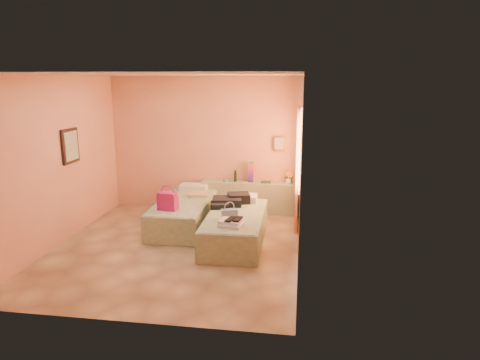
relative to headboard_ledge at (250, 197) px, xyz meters
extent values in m
plane|color=tan|center=(-0.98, -2.10, -0.33)|extent=(4.50, 4.50, 0.00)
cube|color=tan|center=(-0.98, 0.15, 1.07)|extent=(4.00, 0.02, 2.80)
cube|color=tan|center=(-2.98, -2.10, 1.07)|extent=(0.02, 4.50, 2.80)
cube|color=tan|center=(1.02, -2.10, 1.07)|extent=(0.02, 4.50, 2.80)
cube|color=silver|center=(-0.98, -2.10, 2.47)|extent=(4.00, 4.50, 0.02)
cube|color=beige|center=(1.00, -0.85, 1.18)|extent=(0.02, 1.10, 1.40)
cube|color=orange|center=(0.96, -1.00, 0.82)|extent=(0.05, 0.55, 2.20)
cube|color=orange|center=(0.96, -0.40, 0.82)|extent=(0.05, 0.45, 2.20)
cube|color=black|center=(-2.95, -1.70, 1.28)|extent=(0.04, 0.50, 0.60)
cube|color=gold|center=(0.57, 0.12, 1.12)|extent=(0.25, 0.04, 0.30)
cube|color=gray|center=(0.00, 0.00, 0.00)|extent=(2.05, 0.30, 0.65)
cube|color=#A1BD98|center=(-1.14, -1.05, -0.08)|extent=(0.92, 2.01, 0.50)
cube|color=#A1BD98|center=(-0.05, -1.70, -0.08)|extent=(0.92, 2.01, 0.50)
cylinder|color=#12331C|center=(-0.31, 0.01, 0.44)|extent=(0.08, 0.08, 0.23)
cube|color=#B7166A|center=(0.01, 0.02, 0.54)|extent=(0.10, 0.10, 0.44)
cylinder|color=#4D8E67|center=(-0.51, -0.02, 0.34)|extent=(0.17, 0.17, 0.03)
cube|color=#25462A|center=(0.32, -0.01, 0.34)|extent=(0.19, 0.14, 0.03)
cube|color=white|center=(0.79, 0.05, 0.46)|extent=(0.26, 0.26, 0.26)
cube|color=#B7166A|center=(-1.25, -1.63, 0.33)|extent=(0.36, 0.24, 0.32)
cube|color=tan|center=(-0.95, -0.70, 0.21)|extent=(0.42, 0.36, 0.06)
cube|color=black|center=(-0.23, -1.19, 0.26)|extent=(0.66, 0.66, 0.17)
cube|color=#3C5C92|center=(-0.10, -1.99, 0.26)|extent=(0.28, 0.19, 0.17)
cube|color=silver|center=(-0.01, -2.33, 0.23)|extent=(0.40, 0.36, 0.10)
cube|color=black|center=(0.03, -2.33, 0.29)|extent=(0.24, 0.29, 0.03)
camera|label=1|loc=(1.02, -8.54, 2.40)|focal=32.00mm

